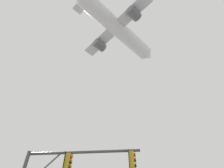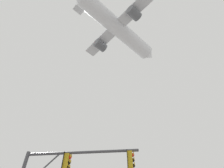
{
  "view_description": "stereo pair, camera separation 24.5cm",
  "coord_description": "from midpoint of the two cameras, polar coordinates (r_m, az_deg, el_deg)",
  "views": [
    {
      "loc": [
        -0.5,
        -3.28,
        1.3
      ],
      "look_at": [
        -0.36,
        11.49,
        15.66
      ],
      "focal_mm": 30.58,
      "sensor_mm": 36.0,
      "label": 1
    },
    {
      "loc": [
        -0.25,
        -3.28,
        1.3
      ],
      "look_at": [
        -0.36,
        11.49,
        15.66
      ],
      "focal_mm": 30.58,
      "sensor_mm": 36.0,
      "label": 2
    }
  ],
  "objects": [
    {
      "name": "airplane",
      "position": [
        43.25,
        1.87,
        16.27
      ],
      "size": [
        19.4,
        18.52,
        6.51
      ],
      "color": "white"
    }
  ]
}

